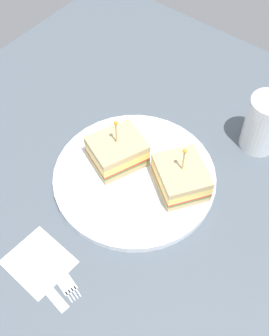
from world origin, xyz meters
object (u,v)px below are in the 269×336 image
(fork, at_px, (60,275))
(drink_glass, at_px, (262,126))
(sandwich_half_front, at_px, (117,151))
(sandwich_half_back, at_px, (181,177))
(knife, at_px, (43,283))
(plate, at_px, (135,177))
(napkin, at_px, (39,262))

(fork, bearing_deg, drink_glass, -14.49)
(drink_glass, bearing_deg, sandwich_half_front, 139.15)
(sandwich_half_back, distance_m, knife, 0.28)
(sandwich_half_back, bearing_deg, plate, 112.03)
(sandwich_half_front, relative_size, knife, 0.88)
(sandwich_half_back, relative_size, napkin, 1.23)
(sandwich_half_front, relative_size, sandwich_half_back, 0.95)
(drink_glass, xyz_separation_m, fork, (-0.42, 0.11, -0.05))
(fork, xyz_separation_m, knife, (-0.03, 0.01, 0.00))
(plate, bearing_deg, knife, -177.36)
(plate, bearing_deg, sandwich_half_back, -67.97)
(plate, height_order, sandwich_half_back, sandwich_half_back)
(knife, bearing_deg, sandwich_half_back, -13.48)
(fork, bearing_deg, sandwich_half_back, -12.48)
(sandwich_half_back, xyz_separation_m, knife, (-0.27, 0.06, -0.04))
(sandwich_half_back, xyz_separation_m, fork, (-0.24, 0.05, -0.04))
(sandwich_half_front, bearing_deg, plate, -98.31)
(plate, height_order, drink_glass, drink_glass)
(plate, distance_m, knife, 0.24)
(sandwich_half_front, xyz_separation_m, sandwich_half_back, (0.02, -0.12, -0.00))
(knife, bearing_deg, sandwich_half_front, 12.58)
(sandwich_half_back, height_order, fork, sandwich_half_back)
(napkin, bearing_deg, knife, -124.44)
(plate, relative_size, sandwich_half_back, 2.45)
(sandwich_half_front, bearing_deg, fork, -163.33)
(sandwich_half_front, height_order, drink_glass, sandwich_half_front)
(plate, distance_m, sandwich_half_front, 0.05)
(napkin, xyz_separation_m, fork, (0.01, -0.04, 0.00))
(napkin, distance_m, fork, 0.04)
(sandwich_half_back, distance_m, fork, 0.25)
(plate, relative_size, knife, 2.25)
(sandwich_half_back, bearing_deg, drink_glass, -17.18)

